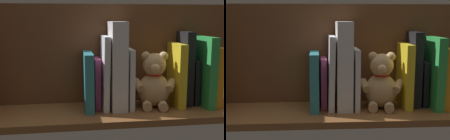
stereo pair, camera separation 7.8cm
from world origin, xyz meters
The scene contains 13 objects.
ground_plane centered at (0.00, 0.00, -1.10)cm, with size 90.44×26.12×2.20cm, color brown.
shelf_back_panel centered at (0.00, -10.81, 17.98)cm, with size 90.44×1.50×35.96cm, color brown.
book_0 centered at (-36.79, -2.46, 10.48)cm, with size 2.43×14.41×20.97cm, color orange.
book_1 centered at (-33.41, -1.61, 12.30)cm, with size 2.97×16.10×24.59cm, color green.
book_2 centered at (-30.34, -4.26, 8.01)cm, with size 1.80×10.80×16.02cm, color black.
book_3 centered at (-27.26, -4.09, 13.12)cm, with size 3.01×11.14×26.24cm, color black.
book_4 centered at (-23.72, -2.77, 11.09)cm, with size 2.71×13.79×22.19cm, color yellow.
teddy_bear centered at (-15.14, -1.38, 8.60)cm, with size 15.60×13.88×19.54cm.
book_5 centered at (-6.27, -2.60, 10.34)cm, with size 1.71×14.13×20.67cm, color silver.
dictionary_thick_white centered at (-2.14, -2.29, 14.93)cm, with size 5.20×14.54×29.85cm, color white.
book_6 centered at (2.13, -2.67, 12.50)cm, with size 1.97×13.98×25.01cm, color silver.
book_7 centered at (4.76, -4.19, 8.66)cm, with size 1.94×10.95×17.31cm, color #B23F72.
book_8 centered at (7.90, -1.99, 9.73)cm, with size 2.97×15.35×19.47cm, color teal.
Camera 2 is at (6.20, 98.56, 30.83)cm, focal length 47.84 mm.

